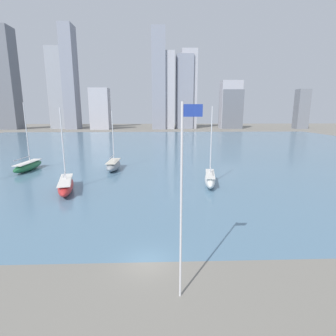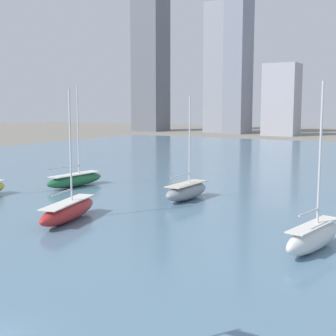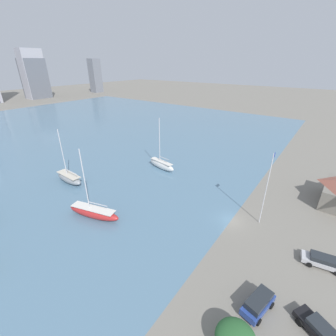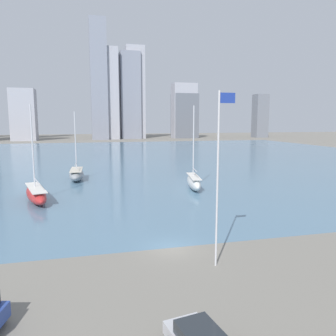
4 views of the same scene
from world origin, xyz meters
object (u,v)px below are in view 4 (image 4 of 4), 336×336
(flag_pole, at_px, (218,174))
(sailboat_white, at_px, (194,182))
(sailboat_red, at_px, (36,194))
(sailboat_gray, at_px, (77,174))

(flag_pole, relative_size, sailboat_white, 0.98)
(sailboat_red, bearing_deg, sailboat_white, -8.76)
(sailboat_red, xyz_separation_m, sailboat_gray, (4.72, 14.96, 0.04))
(sailboat_white, bearing_deg, sailboat_red, -164.03)
(sailboat_white, bearing_deg, flag_pole, -95.31)
(sailboat_white, distance_m, sailboat_gray, 21.75)
(sailboat_red, bearing_deg, sailboat_gray, 57.31)
(sailboat_red, distance_m, sailboat_gray, 15.69)
(sailboat_white, xyz_separation_m, sailboat_gray, (-17.85, 12.42, -0.08))
(sailboat_white, bearing_deg, sailboat_gray, 154.73)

